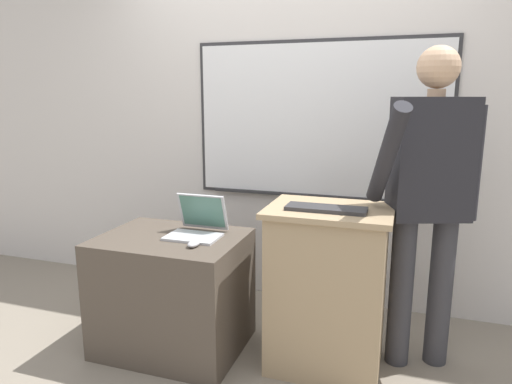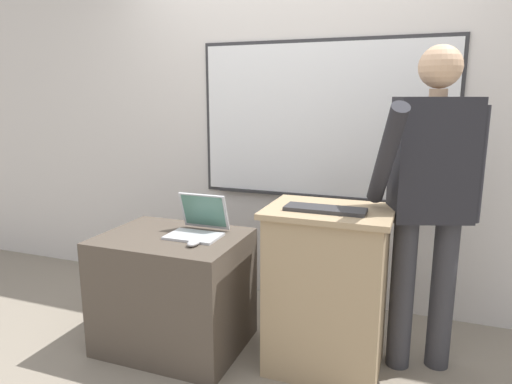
{
  "view_description": "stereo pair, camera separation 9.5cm",
  "coord_description": "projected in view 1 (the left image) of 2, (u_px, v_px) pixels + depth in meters",
  "views": [
    {
      "loc": [
        0.82,
        -2.01,
        1.51
      ],
      "look_at": [
        0.04,
        0.35,
        0.99
      ],
      "focal_mm": 32.0,
      "sensor_mm": 36.0,
      "label": 1
    },
    {
      "loc": [
        0.91,
        -1.97,
        1.51
      ],
      "look_at": [
        0.04,
        0.35,
        0.99
      ],
      "focal_mm": 32.0,
      "sensor_mm": 36.0,
      "label": 2
    }
  ],
  "objects": [
    {
      "name": "person_presenter",
      "position": [
        429.0,
        189.0,
        2.43
      ],
      "size": [
        0.58,
        0.66,
        1.76
      ],
      "rotation": [
        0.0,
        0.0,
        0.34
      ],
      "color": "#333338",
      "rests_on": "ground_plane"
    },
    {
      "name": "lectern_podium",
      "position": [
        327.0,
        288.0,
        2.53
      ],
      "size": [
        0.66,
        0.5,
        0.93
      ],
      "color": "tan",
      "rests_on": "ground_plane"
    },
    {
      "name": "computer_mouse_by_laptop",
      "position": [
        194.0,
        244.0,
        2.49
      ],
      "size": [
        0.06,
        0.1,
        0.03
      ],
      "color": "#BCBCC1",
      "rests_on": "side_desk"
    },
    {
      "name": "side_desk",
      "position": [
        173.0,
        292.0,
        2.75
      ],
      "size": [
        0.83,
        0.65,
        0.7
      ],
      "color": "#4C4238",
      "rests_on": "ground_plane"
    },
    {
      "name": "wireless_keyboard",
      "position": [
        326.0,
        209.0,
        2.37
      ],
      "size": [
        0.42,
        0.14,
        0.02
      ],
      "color": "#2D2D30",
      "rests_on": "lectern_podium"
    },
    {
      "name": "back_wall",
      "position": [
        291.0,
        120.0,
        3.31
      ],
      "size": [
        6.4,
        0.17,
        2.68
      ],
      "color": "silver",
      "rests_on": "ground_plane"
    },
    {
      "name": "laptop",
      "position": [
        198.0,
        223.0,
        2.7
      ],
      "size": [
        0.31,
        0.29,
        0.24
      ],
      "color": "#B7BABF",
      "rests_on": "side_desk"
    }
  ]
}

